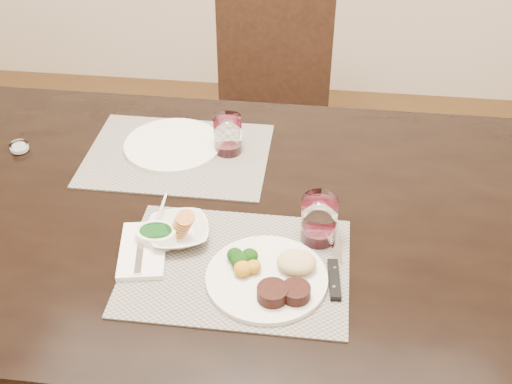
# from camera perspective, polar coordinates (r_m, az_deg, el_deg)

# --- Properties ---
(dining_table) EXTENTS (2.00, 1.00, 0.75)m
(dining_table) POSITION_cam_1_polar(r_m,az_deg,el_deg) (1.52, -2.30, -4.04)
(dining_table) COLOR black
(dining_table) RESTS_ON ground
(chair_far) EXTENTS (0.42, 0.42, 0.90)m
(chair_far) POSITION_cam_1_polar(r_m,az_deg,el_deg) (2.37, 1.33, 7.92)
(chair_far) COLOR black
(chair_far) RESTS_ON ground
(placemat_near) EXTENTS (0.46, 0.34, 0.00)m
(placemat_near) POSITION_cam_1_polar(r_m,az_deg,el_deg) (1.32, -1.76, -6.60)
(placemat_near) COLOR slate
(placemat_near) RESTS_ON dining_table
(placemat_far) EXTENTS (0.46, 0.34, 0.00)m
(placemat_far) POSITION_cam_1_polar(r_m,az_deg,el_deg) (1.65, -6.97, 3.30)
(placemat_far) COLOR slate
(placemat_far) RESTS_ON dining_table
(dinner_plate) EXTENTS (0.24, 0.24, 0.04)m
(dinner_plate) POSITION_cam_1_polar(r_m,az_deg,el_deg) (1.28, 1.46, -7.51)
(dinner_plate) COLOR silver
(dinner_plate) RESTS_ON placemat_near
(napkin_fork) EXTENTS (0.12, 0.18, 0.02)m
(napkin_fork) POSITION_cam_1_polar(r_m,az_deg,el_deg) (1.37, -10.02, -5.09)
(napkin_fork) COLOR white
(napkin_fork) RESTS_ON placemat_near
(steak_knife) EXTENTS (0.03, 0.25, 0.01)m
(steak_knife) POSITION_cam_1_polar(r_m,az_deg,el_deg) (1.31, 6.99, -6.87)
(steak_knife) COLOR silver
(steak_knife) RESTS_ON placemat_near
(cracker_bowl) EXTENTS (0.16, 0.16, 0.06)m
(cracker_bowl) POSITION_cam_1_polar(r_m,az_deg,el_deg) (1.38, -6.91, -3.52)
(cracker_bowl) COLOR silver
(cracker_bowl) RESTS_ON placemat_near
(sauce_ramekin) EXTENTS (0.09, 0.13, 0.07)m
(sauce_ramekin) POSITION_cam_1_polar(r_m,az_deg,el_deg) (1.38, -8.85, -3.84)
(sauce_ramekin) COLOR silver
(sauce_ramekin) RESTS_ON placemat_near
(wine_glass_near) EXTENTS (0.08, 0.08, 0.11)m
(wine_glass_near) POSITION_cam_1_polar(r_m,az_deg,el_deg) (1.36, 5.62, -2.60)
(wine_glass_near) COLOR white
(wine_glass_near) RESTS_ON placemat_near
(far_plate) EXTENTS (0.25, 0.25, 0.01)m
(far_plate) POSITION_cam_1_polar(r_m,az_deg,el_deg) (1.68, -7.41, 4.18)
(far_plate) COLOR silver
(far_plate) RESTS_ON placemat_far
(wine_glass_far) EXTENTS (0.07, 0.07, 0.10)m
(wine_glass_far) POSITION_cam_1_polar(r_m,az_deg,el_deg) (1.63, -2.52, 4.97)
(wine_glass_far) COLOR white
(wine_glass_far) RESTS_ON placemat_far
(salt_cellar) EXTENTS (0.05, 0.05, 0.02)m
(salt_cellar) POSITION_cam_1_polar(r_m,az_deg,el_deg) (1.76, -20.29, 3.73)
(salt_cellar) COLOR white
(salt_cellar) RESTS_ON dining_table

